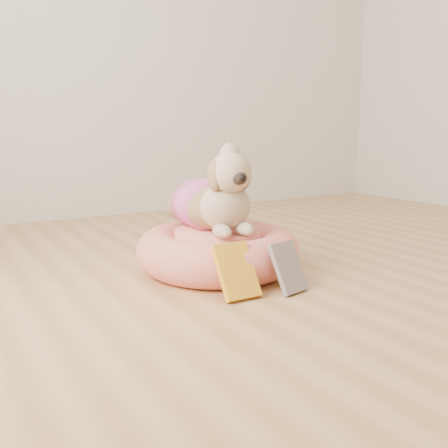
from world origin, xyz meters
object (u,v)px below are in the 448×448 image
pet_bed (218,251)px  book_yellow (236,271)px  dog (214,186)px  book_white (288,268)px

pet_bed → book_yellow: book_yellow is taller
dog → book_white: 0.48m
pet_bed → book_yellow: bearing=-109.4°
book_yellow → book_white: (0.20, -0.05, -0.00)m
dog → book_yellow: size_ratio=2.41×
pet_bed → dog: 0.28m
pet_bed → book_yellow: size_ratio=3.29×
pet_bed → book_white: size_ratio=3.56×
pet_bed → dog: bearing=151.8°
book_yellow → book_white: 0.20m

